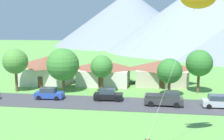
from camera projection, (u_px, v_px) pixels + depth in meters
The scene contains 15 objects.
road_strip at pixel (113, 103), 38.83m from camera, with size 160.00×6.95×0.08m, color #424247.
mountain_far_west_ridge at pixel (206, 15), 121.31m from camera, with size 88.29×88.29×31.46m, color gray.
mountain_far_east_ridge at pixel (129, 18), 159.60m from camera, with size 86.38×86.38×30.97m, color gray.
house_leftmost at pixel (161, 72), 51.57m from camera, with size 9.96×8.15×4.52m.
house_left_center at pixel (104, 72), 51.63m from camera, with size 9.95×7.77×4.49m.
house_rightmost at pixel (48, 70), 52.17m from camera, with size 9.08×7.80×5.19m.
tree_near_left at pixel (102, 67), 44.37m from camera, with size 3.63×3.63×6.22m.
tree_left_of_center at pixel (63, 65), 45.20m from camera, with size 5.36×5.36×7.27m.
tree_center at pixel (199, 63), 44.32m from camera, with size 4.31×4.31×7.10m.
tree_right_of_center at pixel (15, 62), 45.40m from camera, with size 4.11×4.11×7.12m.
tree_far_right at pixel (170, 71), 42.32m from camera, with size 3.91×3.91×5.97m.
parked_car_black_mid_west at pixel (108, 95), 40.29m from camera, with size 4.27×2.21×1.68m.
parked_car_silver_mid_east at pixel (218, 102), 36.68m from camera, with size 4.23×2.14×1.68m.
parked_car_blue_east_end at pixel (49, 94), 41.06m from camera, with size 4.25×2.17×1.68m.
pickup_truck_charcoal_west_side at pixel (165, 98), 37.57m from camera, with size 5.27×2.48×1.99m.
Camera 1 is at (5.05, -8.03, 10.81)m, focal length 44.06 mm.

